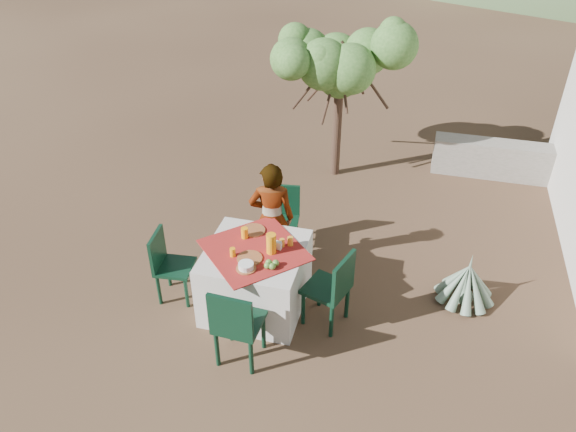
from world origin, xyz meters
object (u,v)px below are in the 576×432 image
object	(u,v)px
person	(272,219)
chair_near	(236,324)
chair_left	(168,263)
shrub_tree	(345,69)
table	(256,278)
agave	(466,283)
chair_right	(333,287)
juice_pitcher	(271,244)
chair_far	(283,216)

from	to	relation	value
person	chair_near	bearing A→B (deg)	79.67
chair_left	person	xyz separation A→B (m)	(0.96, 0.76, 0.24)
chair_near	shrub_tree	distance (m)	4.17
table	shrub_tree	xyz separation A→B (m)	(0.36, 3.17, 1.26)
table	shrub_tree	size ratio (longest dim) A/B	0.63
shrub_tree	person	bearing A→B (deg)	-98.34
agave	shrub_tree	bearing A→B (deg)	126.48
person	shrub_tree	distance (m)	2.69
chair_near	shrub_tree	size ratio (longest dim) A/B	0.45
chair_near	chair_right	xyz separation A→B (m)	(0.78, 0.76, -0.02)
juice_pitcher	chair_near	bearing A→B (deg)	-97.66
chair_far	chair_left	xyz separation A→B (m)	(-0.98, -1.19, -0.00)
chair_far	chair_right	bearing A→B (deg)	-61.48
chair_far	chair_right	xyz separation A→B (m)	(0.84, -1.18, 0.04)
chair_far	chair_right	distance (m)	1.45
table	chair_near	world-z (taller)	chair_near
table	shrub_tree	world-z (taller)	shrub_tree
chair_far	juice_pitcher	size ratio (longest dim) A/B	3.73
person	agave	size ratio (longest dim) A/B	2.01
agave	table	bearing A→B (deg)	-163.53
chair_near	agave	distance (m)	2.63
chair_right	agave	world-z (taller)	chair_right
table	chair_right	bearing A→B (deg)	-5.24
person	chair_left	bearing A→B (deg)	25.28
table	juice_pitcher	xyz separation A→B (m)	(0.18, -0.00, 0.49)
table	agave	distance (m)	2.32
table	agave	bearing A→B (deg)	16.47
chair_far	chair_near	world-z (taller)	chair_near
chair_far	chair_near	xyz separation A→B (m)	(0.06, -1.93, 0.05)
chair_far	agave	xyz separation A→B (m)	(2.21, -0.44, -0.23)
chair_near	agave	world-z (taller)	chair_near
chair_right	person	world-z (taller)	person
juice_pitcher	agave	bearing A→B (deg)	17.92
person	chair_far	bearing A→B (deg)	-105.43
chair_near	table	bearing A→B (deg)	-82.28
chair_far	chair_left	distance (m)	1.54
agave	chair_far	bearing A→B (deg)	168.70
chair_right	shrub_tree	world-z (taller)	shrub_tree
table	chair_far	xyz separation A→B (m)	(0.01, 1.10, 0.09)
table	juice_pitcher	bearing A→B (deg)	-0.73
chair_far	juice_pitcher	xyz separation A→B (m)	(0.17, -1.10, 0.41)
table	agave	world-z (taller)	table
agave	chair_near	bearing A→B (deg)	-145.22
chair_far	chair_right	size ratio (longest dim) A/B	0.93
person	juice_pitcher	xyz separation A→B (m)	(0.19, -0.67, 0.17)
chair_far	chair_right	world-z (taller)	chair_right
person	table	bearing A→B (deg)	77.17
table	chair_near	size ratio (longest dim) A/B	1.39
chair_left	person	bearing A→B (deg)	-56.93
chair_near	chair_left	world-z (taller)	chair_near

